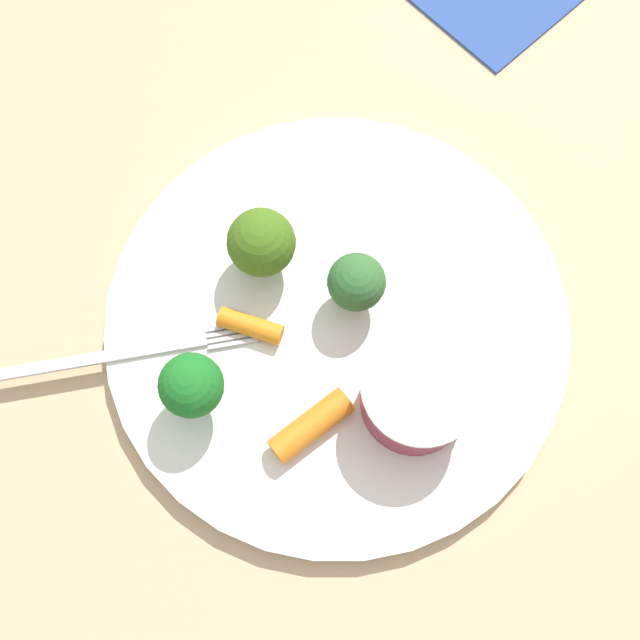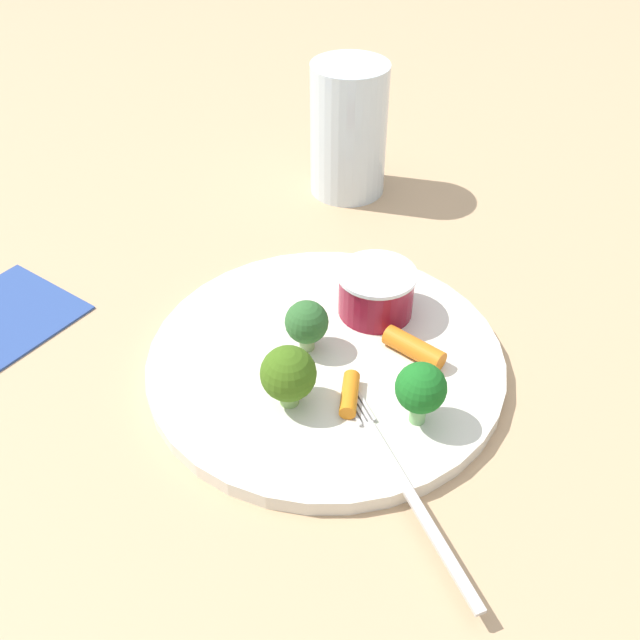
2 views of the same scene
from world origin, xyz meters
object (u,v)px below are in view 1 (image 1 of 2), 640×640
(plate, at_px, (337,322))
(broccoli_floret_0, at_px, (264,241))
(sauce_cup, at_px, (417,395))
(carrot_stick_1, at_px, (250,326))
(broccoli_floret_2, at_px, (192,386))
(carrot_stick_0, at_px, (311,426))
(fork, at_px, (111,356))
(broccoli_floret_1, at_px, (352,279))

(plate, distance_m, broccoli_floret_0, 0.06)
(plate, height_order, broccoli_floret_0, broccoli_floret_0)
(sauce_cup, height_order, carrot_stick_1, sauce_cup)
(broccoli_floret_2, xyz_separation_m, carrot_stick_0, (0.06, 0.03, -0.02))
(plate, distance_m, carrot_stick_0, 0.07)
(broccoli_floret_0, xyz_separation_m, carrot_stick_1, (0.02, -0.04, -0.02))
(sauce_cup, xyz_separation_m, carrot_stick_1, (-0.10, -0.02, -0.01))
(broccoli_floret_2, distance_m, carrot_stick_1, 0.05)
(plate, height_order, broccoli_floret_2, broccoli_floret_2)
(sauce_cup, distance_m, broccoli_floret_0, 0.12)
(carrot_stick_0, bearing_deg, sauce_cup, 53.77)
(sauce_cup, distance_m, carrot_stick_0, 0.06)
(sauce_cup, bearing_deg, fork, -149.43)
(plate, bearing_deg, carrot_stick_0, -63.55)
(carrot_stick_1, xyz_separation_m, fork, (-0.05, -0.06, -0.00))
(plate, height_order, carrot_stick_1, carrot_stick_1)
(sauce_cup, bearing_deg, plate, 169.69)
(broccoli_floret_1, xyz_separation_m, fork, (-0.08, -0.11, -0.02))
(broccoli_floret_1, distance_m, broccoli_floret_2, 0.10)
(broccoli_floret_1, bearing_deg, carrot_stick_1, -120.28)
(sauce_cup, relative_size, broccoli_floret_1, 1.49)
(carrot_stick_1, bearing_deg, plate, 47.05)
(fork, bearing_deg, broccoli_floret_0, 74.03)
(broccoli_floret_0, xyz_separation_m, broccoli_floret_2, (0.03, -0.09, 0.00))
(sauce_cup, relative_size, fork, 0.45)
(plate, relative_size, fork, 1.94)
(broccoli_floret_0, height_order, broccoli_floret_2, broccoli_floret_2)
(plate, xyz_separation_m, sauce_cup, (0.06, -0.01, 0.02))
(broccoli_floret_1, relative_size, carrot_stick_0, 0.87)
(broccoli_floret_1, relative_size, fork, 0.30)
(sauce_cup, bearing_deg, broccoli_floret_2, -141.60)
(broccoli_floret_0, height_order, carrot_stick_0, broccoli_floret_0)
(broccoli_floret_0, relative_size, broccoli_floret_1, 1.13)
(plate, relative_size, broccoli_floret_2, 5.54)
(sauce_cup, height_order, broccoli_floret_0, broccoli_floret_0)
(plate, xyz_separation_m, broccoli_floret_2, (-0.03, -0.08, 0.04))
(sauce_cup, relative_size, broccoli_floret_2, 1.29)
(sauce_cup, bearing_deg, carrot_stick_0, -126.23)
(broccoli_floret_2, relative_size, fork, 0.35)
(sauce_cup, relative_size, carrot_stick_0, 1.29)
(carrot_stick_0, xyz_separation_m, fork, (-0.11, -0.04, -0.01))
(carrot_stick_1, bearing_deg, broccoli_floret_0, 118.99)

